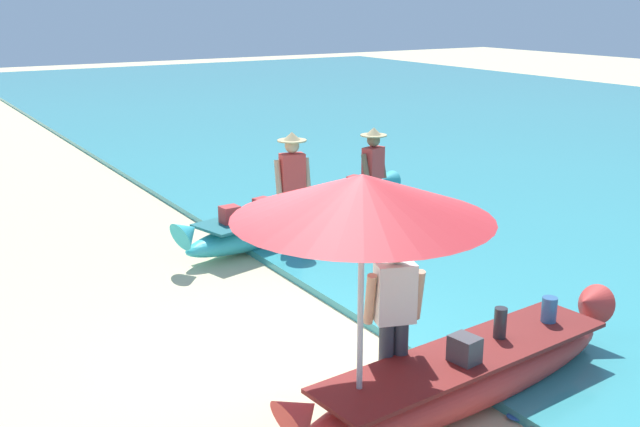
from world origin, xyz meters
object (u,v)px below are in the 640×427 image
object	(u,v)px
boat_cyan_midground	(299,219)
person_vendor_assistant	(373,170)
boat_red_foreground	(467,376)
person_tourist_customer	(394,314)
person_vendor_hatted	(292,182)
patio_umbrella_large	(362,198)

from	to	relation	value
boat_cyan_midground	person_vendor_assistant	xyz separation A→B (m)	(1.38, -0.10, 0.67)
boat_red_foreground	person_tourist_customer	world-z (taller)	person_tourist_customer
person_tourist_customer	person_vendor_hatted	bearing A→B (deg)	71.61
person_vendor_hatted	person_vendor_assistant	xyz separation A→B (m)	(1.74, 0.34, -0.08)
person_vendor_hatted	boat_red_foreground	bearing A→B (deg)	-100.56
person_tourist_customer	patio_umbrella_large	bearing A→B (deg)	-149.87
boat_red_foreground	person_vendor_assistant	size ratio (longest dim) A/B	2.52
boat_red_foreground	person_vendor_hatted	bearing A→B (deg)	79.44
person_vendor_hatted	person_vendor_assistant	world-z (taller)	person_vendor_hatted
person_tourist_customer	boat_red_foreground	bearing A→B (deg)	-29.70
person_vendor_hatted	patio_umbrella_large	world-z (taller)	patio_umbrella_large
boat_cyan_midground	person_vendor_assistant	bearing A→B (deg)	-4.01
boat_red_foreground	person_vendor_hatted	distance (m)	5.10
person_vendor_assistant	patio_umbrella_large	bearing A→B (deg)	-126.27
person_tourist_customer	person_vendor_assistant	xyz separation A→B (m)	(3.27, 4.95, 0.04)
boat_cyan_midground	person_vendor_hatted	world-z (taller)	person_vendor_hatted
person_vendor_hatted	person_tourist_customer	bearing A→B (deg)	-108.39
person_tourist_customer	patio_umbrella_large	distance (m)	1.46
person_tourist_customer	patio_umbrella_large	xyz separation A→B (m)	(-0.63, -0.37, 1.27)
person_vendor_hatted	patio_umbrella_large	xyz separation A→B (m)	(-2.17, -4.98, 1.15)
person_vendor_assistant	patio_umbrella_large	world-z (taller)	patio_umbrella_large
person_tourist_customer	boat_cyan_midground	bearing A→B (deg)	69.45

